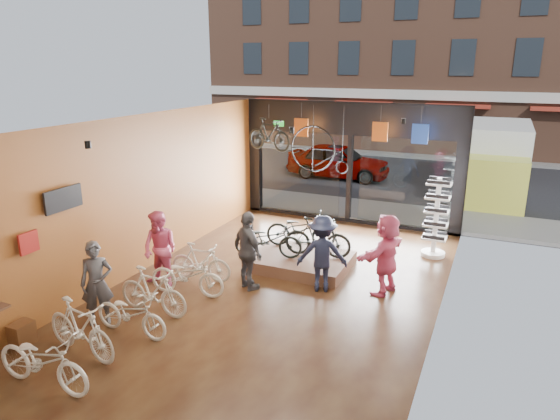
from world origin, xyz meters
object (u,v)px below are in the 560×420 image
Objects in this scene: customer_3 at (322,254)px; customer_5 at (386,254)px; display_platform at (301,262)px; display_bike_mid at (318,238)px; street_car at (338,161)px; floor_bike_1 at (80,328)px; display_bike_left at (268,240)px; penny_farthing at (322,151)px; customer_0 at (97,283)px; floor_bike_0 at (43,361)px; hung_bike at (269,135)px; floor_bike_3 at (153,291)px; customer_1 at (160,250)px; floor_bike_2 at (131,314)px; floor_bike_5 at (201,262)px; floor_bike_4 at (187,276)px; display_bike_right at (301,229)px; box_truck at (495,163)px; sunglasses_rack at (436,218)px; customer_2 at (248,251)px.

customer_5 reaches higher than customer_3.
display_bike_mid is at bearing 20.37° from display_platform.
street_car reaches higher than floor_bike_1.
display_bike_left is 0.98× the size of customer_3.
penny_farthing reaches higher than display_platform.
customer_0 reaches higher than display_bike_left.
display_platform is 1.44× the size of display_bike_mid.
floor_bike_0 is 1.15× the size of hung_bike.
customer_3 reaches higher than floor_bike_3.
floor_bike_3 is at bearing -56.21° from customer_1.
customer_5 is at bearing -50.42° from penny_farthing.
display_bike_left is 4.27m from customer_0.
hung_bike is at bearing 8.41° from floor_bike_1.
floor_bike_2 is 0.97× the size of display_bike_mid.
floor_bike_0 is 1.20× the size of floor_bike_5.
floor_bike_0 is 1.07× the size of customer_0.
floor_bike_4 is 2.00m from customer_0.
floor_bike_4 is (0.18, 3.69, -0.02)m from floor_bike_0.
customer_0 is at bearing 140.65° from display_bike_right.
box_truck reaches higher than floor_bike_4.
floor_bike_5 is at bearing -1.71° from floor_bike_0.
floor_bike_0 is 5.86m from customer_3.
customer_3 reaches higher than display_bike_right.
display_platform is 1.13× the size of sunglasses_rack.
street_car is 11.93m from customer_2.
street_car is at bearing -139.92° from customer_5.
customer_3 is at bearing -48.50° from display_platform.
penny_farthing is 1.64m from hung_bike.
display_platform is (-4.13, -9.19, -1.21)m from box_truck.
display_platform is (1.86, 3.47, -0.35)m from floor_bike_3.
customer_5 reaches higher than floor_bike_2.
customer_1 is at bearing 178.81° from street_car.
hung_bike is (-4.22, 2.96, 2.01)m from customer_5.
customer_5 is at bearing -101.02° from box_truck.
customer_5 is at bearing -119.28° from sunglasses_rack.
customer_2 is 1.65m from customer_3.
sunglasses_rack is 1.34× the size of hung_bike.
floor_bike_0 is at bearing -179.54° from floor_bike_3.
floor_bike_3 is at bearing 2.64° from floor_bike_1.
customer_5 is (4.49, -10.76, 0.15)m from street_car.
box_truck is 4.04× the size of display_bike_left.
box_truck is 4.53× the size of floor_bike_5.
display_bike_right is (-0.65, 0.48, -0.02)m from display_bike_mid.
customer_3 is at bearing -70.01° from penny_farthing.
floor_bike_4 is at bearing -6.69° from floor_bike_3.
floor_bike_4 is (-5.85, -11.64, -0.90)m from box_truck.
floor_bike_1 is 6.33m from customer_5.
hung_bike reaches higher than floor_bike_2.
floor_bike_0 is 9.63m from sunglasses_rack.
customer_2 is (1.09, 0.83, 0.45)m from floor_bike_4.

